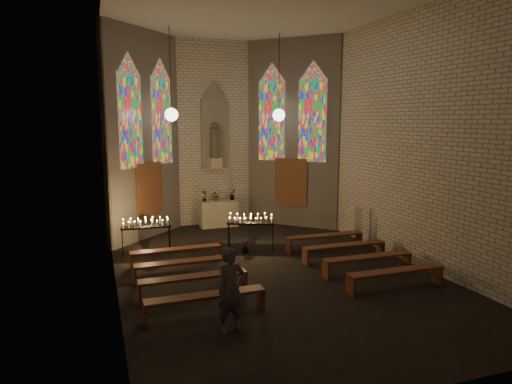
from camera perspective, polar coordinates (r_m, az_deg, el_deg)
floor at (r=12.56m, az=1.78°, el=-9.71°), size 12.00×12.00×0.00m
room at (r=15.10m, az=-2.83°, el=7.79°), size 8.22×12.43×7.00m
altar at (r=17.45m, az=-4.71°, el=-2.70°), size 1.40×0.60×1.00m
flower_vase_left at (r=17.16m, az=-6.48°, el=-0.48°), size 0.26×0.20×0.45m
flower_vase_center at (r=17.30m, az=-4.98°, el=-0.43°), size 0.44×0.41×0.42m
flower_vase_right at (r=17.41m, az=-2.94°, el=-0.29°), size 0.27×0.23×0.45m
aisle_flower_pot at (r=14.00m, az=-1.35°, el=-6.91°), size 0.27×0.27×0.39m
votive_stand_left at (r=14.10m, az=-13.62°, el=-3.95°), size 1.49×0.42×1.09m
votive_stand_right at (r=14.21m, az=-0.66°, el=-3.60°), size 1.50×0.90×1.08m
pew_left_0 at (r=13.05m, az=-9.96°, el=-7.33°), size 2.52×0.38×0.48m
pew_right_0 at (r=14.51m, az=8.58°, el=-5.63°), size 2.52×0.38×0.48m
pew_left_1 at (r=11.91m, az=-8.99°, el=-8.89°), size 2.52×0.38×0.48m
pew_right_1 at (r=13.50m, az=10.98°, el=-6.80°), size 2.52×0.38×0.48m
pew_left_2 at (r=10.80m, az=-7.80°, el=-10.77°), size 2.52×0.38×0.48m
pew_right_2 at (r=12.52m, az=13.78°, el=-8.15°), size 2.52×0.38×0.48m
pew_left_3 at (r=9.70m, az=-6.32°, el=-13.07°), size 2.52×0.38×0.48m
pew_right_3 at (r=11.59m, az=17.06°, el=-9.70°), size 2.52×0.38×0.48m
visitor at (r=8.89m, az=-3.11°, el=-12.13°), size 0.67×0.51×1.65m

